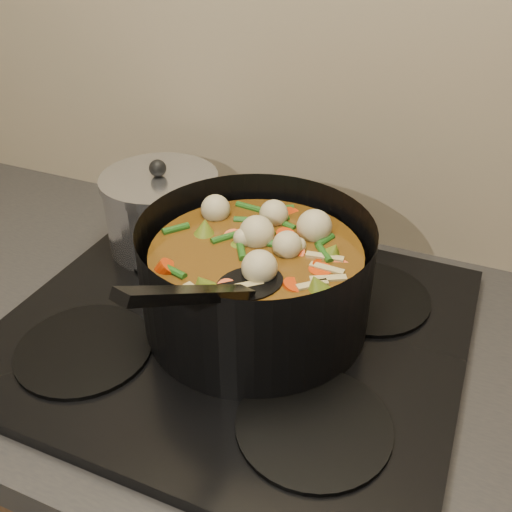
% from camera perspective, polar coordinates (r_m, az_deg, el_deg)
% --- Properties ---
extents(stovetop, '(0.62, 0.54, 0.03)m').
position_cam_1_polar(stovetop, '(0.82, -2.10, -7.17)').
color(stovetop, black).
rests_on(stovetop, counter).
extents(stockpot, '(0.41, 0.48, 0.23)m').
position_cam_1_polar(stockpot, '(0.77, -0.00, -2.26)').
color(stockpot, black).
rests_on(stockpot, stovetop).
extents(saucepan, '(0.19, 0.19, 0.16)m').
position_cam_1_polar(saucepan, '(0.96, -9.37, 4.46)').
color(saucepan, silver).
rests_on(saucepan, stovetop).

